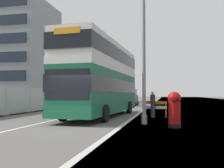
# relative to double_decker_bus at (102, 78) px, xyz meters

# --- Properties ---
(ground) EXTENTS (140.00, 280.00, 0.10)m
(ground) POSITION_rel_double_decker_bus_xyz_m (0.47, -6.53, -2.75)
(ground) COLOR #565451
(double_decker_bus) EXTENTS (3.35, 11.63, 5.07)m
(double_decker_bus) POSITION_rel_double_decker_bus_xyz_m (0.00, 0.00, 0.00)
(double_decker_bus) COLOR #196042
(double_decker_bus) RESTS_ON ground
(lamppost_foreground) EXTENTS (0.29, 0.70, 9.47)m
(lamppost_foreground) POSITION_rel_double_decker_bus_xyz_m (3.27, -3.97, 1.79)
(lamppost_foreground) COLOR gray
(lamppost_foreground) RESTS_ON ground
(red_pillar_postbox) EXTENTS (0.63, 0.63, 1.69)m
(red_pillar_postbox) POSITION_rel_double_decker_bus_xyz_m (4.78, -5.05, -1.77)
(red_pillar_postbox) COLOR black
(red_pillar_postbox) RESTS_ON ground
(roadworks_barrier) EXTENTS (1.60, 0.64, 1.09)m
(roadworks_barrier) POSITION_rel_double_decker_bus_xyz_m (3.69, 0.19, -2.03)
(roadworks_barrier) COLOR orange
(roadworks_barrier) RESTS_ON ground
(construction_site_fence) EXTENTS (0.44, 13.80, 2.16)m
(construction_site_fence) POSITION_rel_double_decker_bus_xyz_m (-7.12, 2.67, -1.67)
(construction_site_fence) COLOR #A8AAAD
(construction_site_fence) RESTS_ON ground
(car_oncoming_near) EXTENTS (2.07, 3.95, 2.26)m
(car_oncoming_near) POSITION_rel_double_decker_bus_xyz_m (-0.39, 16.89, -1.65)
(car_oncoming_near) COLOR slate
(car_oncoming_near) RESTS_ON ground
(car_receding_mid) EXTENTS (2.04, 4.41, 1.99)m
(car_receding_mid) POSITION_rel_double_decker_bus_xyz_m (-4.50, 25.73, -1.75)
(car_receding_mid) COLOR navy
(car_receding_mid) RESTS_ON ground
(car_receding_far) EXTENTS (2.04, 3.84, 2.10)m
(car_receding_far) POSITION_rel_double_decker_bus_xyz_m (-4.24, 32.91, -1.72)
(car_receding_far) COLOR maroon
(car_receding_far) RESTS_ON ground
(car_far_side) EXTENTS (1.90, 4.50, 2.22)m
(car_far_side) POSITION_rel_double_decker_bus_xyz_m (-4.82, 39.79, -1.66)
(car_far_side) COLOR gray
(car_far_side) RESTS_ON ground
(bare_tree_far_verge_near) EXTENTS (2.62, 2.27, 4.79)m
(bare_tree_far_verge_near) POSITION_rel_double_decker_bus_xyz_m (-12.24, 29.70, -0.19)
(bare_tree_far_verge_near) COLOR #4C3D2D
(bare_tree_far_verge_near) RESTS_ON ground
(bare_tree_far_verge_mid) EXTENTS (2.89, 3.00, 4.72)m
(bare_tree_far_verge_mid) POSITION_rel_double_decker_bus_xyz_m (-12.41, 26.41, -0.28)
(bare_tree_far_verge_mid) COLOR #4C3D2D
(bare_tree_far_verge_mid) RESTS_ON ground
(pedestrian_at_kerb) EXTENTS (0.34, 0.34, 1.76)m
(pedestrian_at_kerb) POSITION_rel_double_decker_bus_xyz_m (3.53, -0.10, -1.81)
(pedestrian_at_kerb) COLOR #2D3342
(pedestrian_at_kerb) RESTS_ON ground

